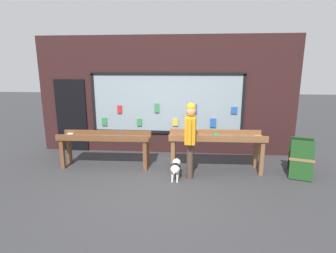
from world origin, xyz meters
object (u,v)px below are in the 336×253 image
display_table_left (105,140)px  small_dog (176,167)px  person_browsing (191,134)px  sandwich_board_sign (301,157)px  display_table_right (216,140)px

display_table_left → small_dog: 1.94m
person_browsing → sandwich_board_sign: person_browsing is taller
small_dog → sandwich_board_sign: bearing=-77.1°
display_table_right → person_browsing: size_ratio=1.32×
person_browsing → display_table_left: bearing=81.7°
person_browsing → display_table_right: bearing=-48.6°
display_table_left → sandwich_board_sign: display_table_left is taller
display_table_left → display_table_right: 2.71m
person_browsing → sandwich_board_sign: 2.61m
display_table_left → person_browsing: (2.10, -0.46, 0.31)m
small_dog → display_table_right: bearing=-53.0°
sandwich_board_sign → person_browsing: bearing=-155.4°
person_browsing → sandwich_board_sign: size_ratio=1.99×
display_table_right → small_dog: bearing=-145.9°
display_table_right → person_browsing: (-0.61, -0.46, 0.25)m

